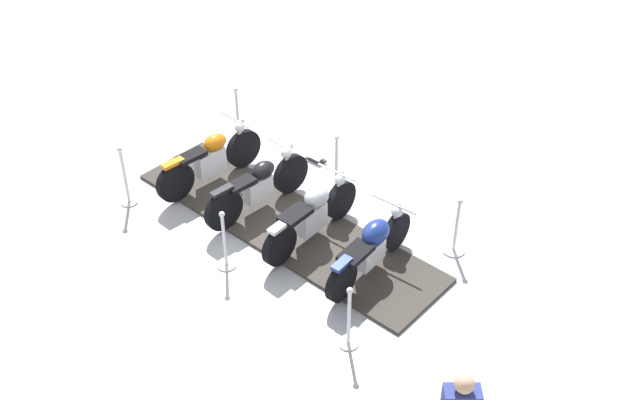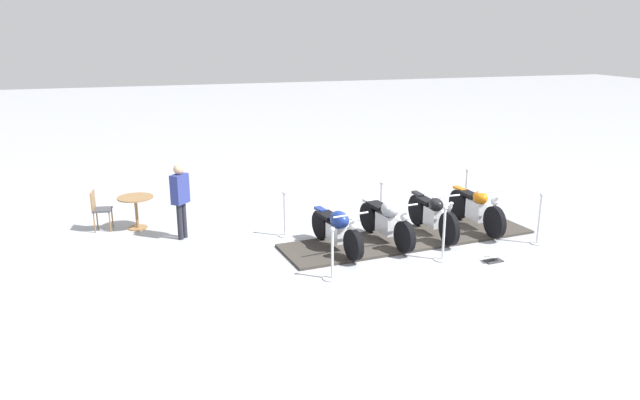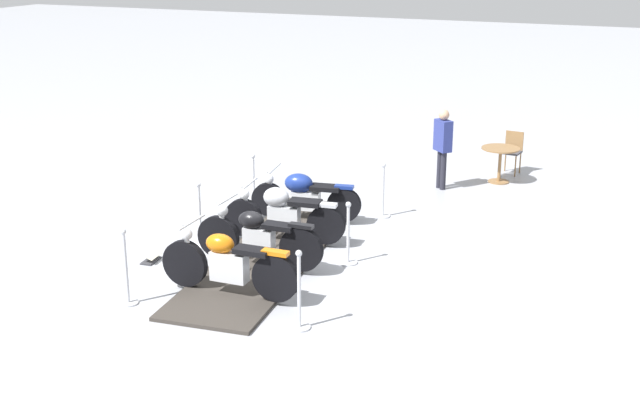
% 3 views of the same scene
% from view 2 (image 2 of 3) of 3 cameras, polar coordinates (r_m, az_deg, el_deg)
% --- Properties ---
extents(ground_plane, '(80.00, 80.00, 0.00)m').
position_cam_2_polar(ground_plane, '(13.40, 8.44, -3.76)').
color(ground_plane, '#A8AAB2').
extents(display_platform, '(2.04, 5.85, 0.06)m').
position_cam_2_polar(display_platform, '(13.39, 8.44, -3.65)').
color(display_platform, '#38332D').
rests_on(display_platform, ground_plane).
extents(motorcycle_navy, '(2.06, 0.78, 0.92)m').
position_cam_2_polar(motorcycle_navy, '(12.41, 1.63, -2.69)').
color(motorcycle_navy, black).
rests_on(motorcycle_navy, display_platform).
extents(motorcycle_chrome, '(2.15, 0.73, 0.97)m').
position_cam_2_polar(motorcycle_chrome, '(12.92, 6.36, -1.94)').
color(motorcycle_chrome, black).
rests_on(motorcycle_chrome, display_platform).
extents(motorcycle_black, '(2.17, 0.65, 1.04)m').
position_cam_2_polar(motorcycle_black, '(13.52, 10.71, -1.35)').
color(motorcycle_black, black).
rests_on(motorcycle_black, display_platform).
extents(motorcycle_copper, '(2.20, 0.75, 1.04)m').
position_cam_2_polar(motorcycle_copper, '(14.19, 14.68, -0.76)').
color(motorcycle_copper, black).
rests_on(motorcycle_copper, display_platform).
extents(stanchion_left_mid, '(0.31, 0.31, 1.04)m').
position_cam_2_polar(stanchion_left_mid, '(14.36, 5.82, -0.87)').
color(stanchion_left_mid, silver).
rests_on(stanchion_left_mid, ground_plane).
extents(stanchion_right_mid, '(0.35, 0.35, 1.14)m').
position_cam_2_polar(stanchion_right_mid, '(12.26, 11.65, -4.07)').
color(stanchion_right_mid, silver).
rests_on(stanchion_right_mid, ground_plane).
extents(stanchion_left_rear, '(0.30, 0.30, 1.13)m').
position_cam_2_polar(stanchion_left_rear, '(15.63, 13.69, 0.33)').
color(stanchion_left_rear, silver).
rests_on(stanchion_left_rear, ground_plane).
extents(stanchion_right_rear, '(0.28, 0.28, 1.15)m').
position_cam_2_polar(stanchion_right_rear, '(13.72, 20.11, -2.27)').
color(stanchion_right_rear, silver).
rests_on(stanchion_right_rear, ground_plane).
extents(stanchion_right_front, '(0.36, 0.36, 1.02)m').
position_cam_2_polar(stanchion_right_front, '(11.15, 1.17, -6.10)').
color(stanchion_right_front, silver).
rests_on(stanchion_right_front, ground_plane).
extents(stanchion_left_front, '(0.29, 0.29, 1.05)m').
position_cam_2_polar(stanchion_left_front, '(13.39, -3.37, -1.92)').
color(stanchion_left_front, silver).
rests_on(stanchion_left_front, ground_plane).
extents(info_placard, '(0.27, 0.39, 0.19)m').
position_cam_2_polar(info_placard, '(12.52, 16.21, -5.37)').
color(info_placard, '#333338').
rests_on(info_placard, ground_plane).
extents(cafe_table, '(0.81, 0.81, 0.76)m').
position_cam_2_polar(cafe_table, '(14.48, -17.13, -0.42)').
color(cafe_table, olive).
rests_on(cafe_table, ground_plane).
extents(cafe_chair_near_table, '(0.45, 0.45, 0.93)m').
position_cam_2_polar(cafe_chair_near_table, '(14.62, -20.31, -0.67)').
color(cafe_chair_near_table, olive).
rests_on(cafe_chair_near_table, ground_plane).
extents(bystander_person, '(0.44, 0.43, 1.68)m').
position_cam_2_polar(bystander_person, '(13.40, -13.17, 0.47)').
color(bystander_person, '#23232D').
rests_on(bystander_person, ground_plane).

